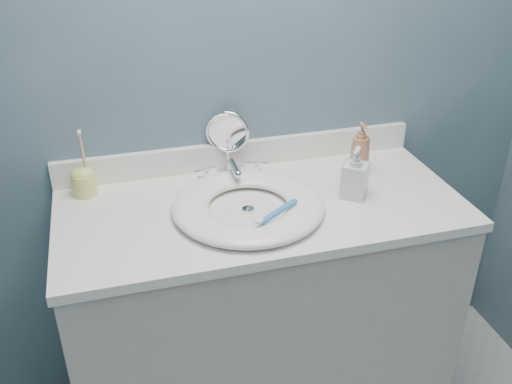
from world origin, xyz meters
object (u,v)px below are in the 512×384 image
object	(u,v)px
soap_bottle_amber	(361,148)
toothbrush_holder	(83,180)
soap_bottle_clear	(355,172)
makeup_mirror	(228,139)

from	to	relation	value
soap_bottle_amber	toothbrush_holder	bearing A→B (deg)	177.21
soap_bottle_amber	toothbrush_holder	xyz separation A→B (m)	(-0.88, 0.09, -0.04)
soap_bottle_amber	soap_bottle_clear	xyz separation A→B (m)	(-0.08, -0.15, -0.01)
soap_bottle_clear	soap_bottle_amber	bearing A→B (deg)	97.89
makeup_mirror	soap_bottle_amber	distance (m)	0.44
soap_bottle_clear	makeup_mirror	bearing A→B (deg)	178.70
soap_bottle_amber	toothbrush_holder	distance (m)	0.89
makeup_mirror	toothbrush_holder	bearing A→B (deg)	-154.77
makeup_mirror	soap_bottle_clear	bearing A→B (deg)	-18.36
makeup_mirror	soap_bottle_amber	world-z (taller)	makeup_mirror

